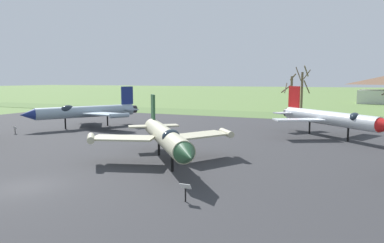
{
  "coord_description": "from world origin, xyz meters",
  "views": [
    {
      "loc": [
        17.26,
        -14.65,
        6.31
      ],
      "look_at": [
        1.29,
        20.9,
        1.74
      ],
      "focal_mm": 33.72,
      "sensor_mm": 36.0,
      "label": 1
    }
  ],
  "objects": [
    {
      "name": "info_placard_front_left",
      "position": [
        -18.46,
        14.68,
        0.56
      ],
      "size": [
        0.5,
        0.22,
        0.92
      ],
      "color": "black",
      "rests_on": "ground"
    },
    {
      "name": "jet_fighter_front_left",
      "position": [
        -14.57,
        22.32,
        2.16
      ],
      "size": [
        12.39,
        14.01,
        5.33
      ],
      "color": "#8EA3B2",
      "rests_on": "ground"
    },
    {
      "name": "bare_tree_left_of_center",
      "position": [
        8.15,
        57.77,
        4.59
      ],
      "size": [
        2.91,
        3.03,
        8.93
      ],
      "color": "brown",
      "rests_on": "ground"
    },
    {
      "name": "jet_fighter_front_right",
      "position": [
        4.61,
        8.67,
        2.08
      ],
      "size": [
        11.34,
        12.69,
        4.97
      ],
      "color": "#B7B293",
      "rests_on": "ground"
    },
    {
      "name": "bare_tree_far_left",
      "position": [
        6.14,
        56.5,
        3.81
      ],
      "size": [
        2.75,
        3.13,
        7.43
      ],
      "color": "brown",
      "rests_on": "ground"
    },
    {
      "name": "asphalt_apron",
      "position": [
        0.0,
        15.99,
        0.03
      ],
      "size": [
        80.2,
        53.29,
        0.05
      ],
      "primitive_type": "cube",
      "color": "#333335",
      "rests_on": "ground"
    },
    {
      "name": "grass_verge_strip",
      "position": [
        0.0,
        48.64,
        0.03
      ],
      "size": [
        140.2,
        12.0,
        0.06
      ],
      "primitive_type": "cube",
      "color": "#56743C",
      "rests_on": "ground"
    },
    {
      "name": "info_placard_front_right",
      "position": [
        9.62,
        1.55,
        0.65
      ],
      "size": [
        0.6,
        0.23,
        1.02
      ],
      "color": "black",
      "rests_on": "ground"
    },
    {
      "name": "jet_fighter_rear_right",
      "position": [
        15.2,
        26.35,
        2.2
      ],
      "size": [
        13.31,
        12.81,
        5.48
      ],
      "color": "silver",
      "rests_on": "ground"
    },
    {
      "name": "ground_plane",
      "position": [
        0.0,
        0.0,
        0.0
      ],
      "size": [
        600.0,
        600.0,
        0.0
      ],
      "primitive_type": "plane",
      "color": "#607F42"
    }
  ]
}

